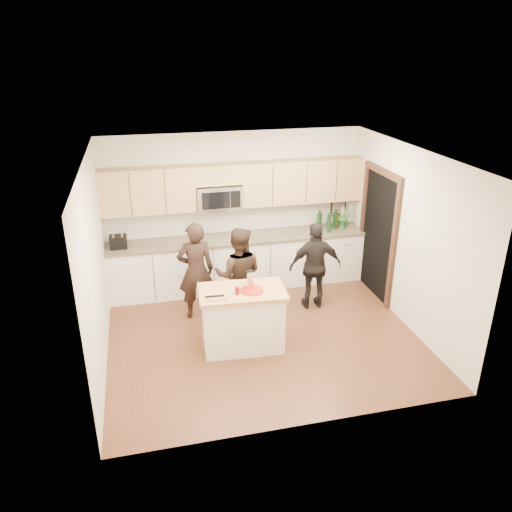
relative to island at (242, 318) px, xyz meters
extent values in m
plane|color=#57321D|center=(0.35, 0.24, -0.45)|extent=(4.50, 4.50, 0.00)
cube|color=beige|center=(0.35, 2.24, 0.90)|extent=(4.50, 0.02, 2.70)
cube|color=beige|center=(0.35, -1.76, 0.90)|extent=(4.50, 0.02, 2.70)
cube|color=beige|center=(-1.90, 0.24, 0.90)|extent=(0.02, 4.00, 2.70)
cube|color=beige|center=(2.60, 0.24, 0.90)|extent=(0.02, 4.00, 2.70)
cube|color=white|center=(0.35, 0.24, 2.25)|extent=(4.50, 4.00, 0.02)
cube|color=silver|center=(0.35, 1.93, 0.00)|extent=(4.50, 0.62, 0.90)
cube|color=#6F604A|center=(0.35, 1.92, 0.47)|extent=(4.50, 0.66, 0.04)
cube|color=tan|center=(-1.13, 2.08, 1.37)|extent=(1.55, 0.33, 0.75)
cube|color=tan|center=(1.51, 2.08, 1.37)|extent=(2.17, 0.33, 0.75)
cube|color=tan|center=(0.04, 2.08, 1.58)|extent=(0.78, 0.33, 0.33)
cube|color=silver|center=(0.04, 2.04, 1.20)|extent=(0.76, 0.40, 0.40)
cube|color=black|center=(-0.04, 1.84, 1.20)|extent=(0.47, 0.01, 0.29)
cube|color=black|center=(0.29, 1.84, 1.20)|extent=(0.17, 0.01, 0.29)
cube|color=black|center=(2.59, 1.14, 0.60)|extent=(0.02, 1.05, 2.10)
cube|color=#321E13|center=(2.57, 0.57, 0.60)|extent=(0.06, 0.10, 2.10)
cube|color=#321E13|center=(2.57, 1.72, 0.60)|extent=(0.06, 0.10, 2.10)
cube|color=#321E13|center=(2.57, 1.14, 1.70)|extent=(0.06, 1.25, 0.10)
cube|color=black|center=(2.30, 2.23, 0.83)|extent=(0.30, 0.03, 0.38)
cube|color=tan|center=(2.30, 2.21, 0.83)|extent=(0.24, 0.00, 0.32)
cube|color=white|center=(-0.60, 1.62, 0.25)|extent=(0.34, 0.01, 0.48)
cube|color=white|center=(-0.60, 1.91, 0.48)|extent=(0.34, 0.60, 0.01)
cube|color=silver|center=(0.00, 0.00, -0.03)|extent=(1.15, 0.72, 0.85)
cube|color=tan|center=(0.00, 0.00, 0.42)|extent=(1.25, 0.78, 0.05)
cylinder|color=maroon|center=(0.12, -0.05, 0.45)|extent=(0.32, 0.32, 0.02)
cube|color=silver|center=(0.13, 0.05, 0.58)|extent=(0.09, 0.05, 0.23)
cube|color=black|center=(0.13, 0.05, 0.70)|extent=(0.10, 0.05, 0.02)
cylinder|color=maroon|center=(-0.09, -0.09, 0.50)|extent=(0.06, 0.06, 0.10)
cube|color=tan|center=(-0.38, -0.14, 0.45)|extent=(0.30, 0.21, 0.02)
cube|color=black|center=(-0.40, -0.13, 0.47)|extent=(0.26, 0.04, 0.02)
cube|color=silver|center=(-0.36, -0.21, 0.47)|extent=(0.22, 0.04, 0.01)
cube|color=black|center=(-1.67, 1.91, 0.59)|extent=(0.28, 0.24, 0.20)
cube|color=silver|center=(-1.74, 1.91, 0.69)|extent=(0.03, 0.17, 0.00)
cube|color=silver|center=(-1.60, 1.91, 0.69)|extent=(0.03, 0.17, 0.00)
cylinder|color=black|center=(1.83, 1.96, 0.67)|extent=(0.08, 0.08, 0.36)
cylinder|color=#342309|center=(1.89, 2.08, 0.65)|extent=(0.08, 0.08, 0.33)
cylinder|color=#BCB894|center=(2.02, 1.94, 0.66)|extent=(0.06, 0.06, 0.34)
cylinder|color=black|center=(2.12, 1.95, 0.67)|extent=(0.07, 0.07, 0.37)
cylinder|color=#342309|center=(2.17, 1.97, 0.66)|extent=(0.07, 0.07, 0.34)
cylinder|color=#BCB894|center=(2.33, 2.08, 0.67)|extent=(0.07, 0.07, 0.38)
cylinder|color=black|center=(1.95, 1.78, 0.68)|extent=(0.07, 0.07, 0.38)
imported|color=#2C7033|center=(2.31, 1.96, 0.71)|extent=(0.31, 0.29, 0.44)
imported|color=black|center=(-0.52, 1.03, 0.34)|extent=(0.58, 0.39, 1.58)
imported|color=black|center=(0.10, 0.75, 0.32)|extent=(0.88, 0.76, 1.54)
imported|color=black|center=(1.39, 0.89, 0.28)|extent=(0.88, 0.41, 1.46)
camera|label=1|loc=(-1.24, -6.01, 3.58)|focal=35.00mm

